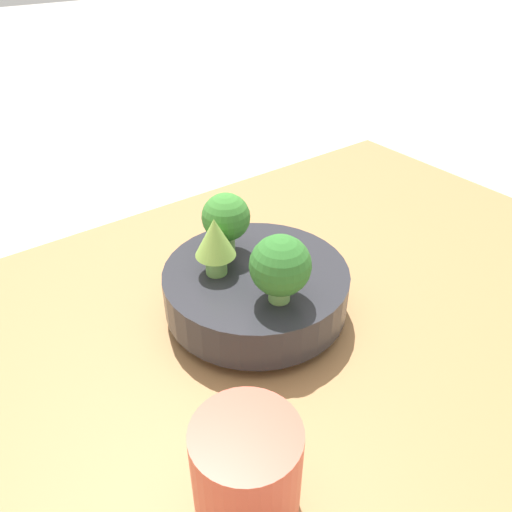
{
  "coord_description": "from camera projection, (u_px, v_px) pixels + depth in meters",
  "views": [
    {
      "loc": [
        -0.24,
        -0.32,
        0.43
      ],
      "look_at": [
        0.03,
        0.04,
        0.11
      ],
      "focal_mm": 35.0,
      "sensor_mm": 36.0,
      "label": 1
    }
  ],
  "objects": [
    {
      "name": "cup",
      "position": [
        247.0,
        473.0,
        0.37
      ],
      "size": [
        0.08,
        0.08,
        0.1
      ],
      "color": "#C64C38",
      "rests_on": "table"
    },
    {
      "name": "romanesco_piece_far",
      "position": [
        215.0,
        241.0,
        0.53
      ],
      "size": [
        0.04,
        0.04,
        0.07
      ],
      "color": "#7AB256",
      "rests_on": "bowl"
    },
    {
      "name": "bowl",
      "position": [
        256.0,
        289.0,
        0.58
      ],
      "size": [
        0.21,
        0.21,
        0.06
      ],
      "color": "#28282D",
      "rests_on": "table"
    },
    {
      "name": "ground_plane",
      "position": [
        256.0,
        362.0,
        0.57
      ],
      "size": [
        6.0,
        6.0,
        0.0
      ],
      "primitive_type": "plane",
      "color": "#ADA89E"
    },
    {
      "name": "broccoli_floret_back",
      "position": [
        226.0,
        218.0,
        0.57
      ],
      "size": [
        0.06,
        0.06,
        0.08
      ],
      "color": "#7AB256",
      "rests_on": "bowl"
    },
    {
      "name": "broccoli_floret_front",
      "position": [
        280.0,
        267.0,
        0.5
      ],
      "size": [
        0.06,
        0.06,
        0.07
      ],
      "color": "#7AB256",
      "rests_on": "bowl"
    },
    {
      "name": "table",
      "position": [
        256.0,
        352.0,
        0.57
      ],
      "size": [
        1.1,
        0.69,
        0.03
      ],
      "color": "#9E7042",
      "rests_on": "ground_plane"
    }
  ]
}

